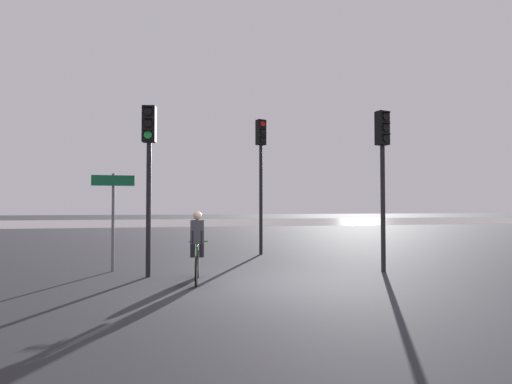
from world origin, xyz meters
TOP-DOWN VIEW (x-y plane):
  - ground_plane at (0.00, 0.00)m, footprint 120.00×120.00m
  - water_strip at (0.00, 30.78)m, footprint 80.00×16.00m
  - traffic_light_center at (0.74, 5.33)m, footprint 0.38×0.40m
  - traffic_light_near_right at (3.23, 1.20)m, footprint 0.37×0.39m
  - traffic_light_near_left at (-2.82, 1.55)m, footprint 0.35×0.37m
  - direction_sign_post at (-3.82, 2.55)m, footprint 1.10×0.13m
  - cyclist at (-1.66, 0.65)m, footprint 0.46×1.71m

SIDE VIEW (x-z plane):
  - ground_plane at x=0.00m, z-range 0.00..0.00m
  - water_strip at x=0.00m, z-range 0.00..0.01m
  - cyclist at x=-1.66m, z-range 0.01..1.63m
  - direction_sign_post at x=-3.82m, z-range 0.40..3.00m
  - traffic_light_near_left at x=-2.82m, z-range 0.83..5.04m
  - traffic_light_near_right at x=3.23m, z-range 0.84..5.09m
  - traffic_light_center at x=0.74m, z-range 0.92..5.71m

